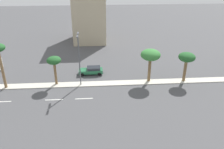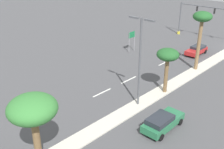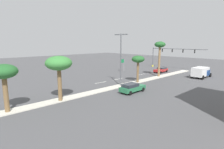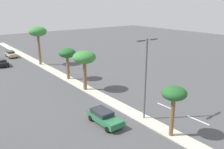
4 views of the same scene
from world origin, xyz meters
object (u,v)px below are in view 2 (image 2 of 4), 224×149
at_px(palm_tree_leading, 168,56).
at_px(palm_tree_mid, 33,110).
at_px(sedan_green_rear, 162,122).
at_px(traffic_signal_gantry, 204,16).
at_px(street_lamp_front, 140,56).
at_px(palm_tree_left, 202,21).
at_px(sedan_red_right, 197,50).
at_px(directional_road_sign, 132,37).

xyz_separation_m(palm_tree_leading, palm_tree_mid, (-0.02, 16.46, 0.59)).
xyz_separation_m(palm_tree_mid, sedan_green_rear, (-3.77, -10.31, -4.20)).
relative_size(traffic_signal_gantry, street_lamp_front, 1.82).
bearing_deg(palm_tree_left, palm_tree_leading, 94.37).
bearing_deg(sedan_red_right, street_lamp_front, 99.43).
relative_size(directional_road_sign, palm_tree_left, 0.42).
distance_m(traffic_signal_gantry, palm_tree_left, 15.61).
xyz_separation_m(traffic_signal_gantry, palm_tree_mid, (-7.05, 38.97, 0.75)).
xyz_separation_m(palm_tree_left, sedan_green_rear, (-4.43, 14.62, -5.88)).
distance_m(palm_tree_left, street_lamp_front, 12.81).
bearing_deg(sedan_green_rear, sedan_red_right, -70.17).
height_order(directional_road_sign, sedan_red_right, directional_road_sign).
height_order(street_lamp_front, sedan_red_right, street_lamp_front).
height_order(palm_tree_left, palm_tree_leading, palm_tree_left).
bearing_deg(street_lamp_front, palm_tree_leading, -96.35).
bearing_deg(traffic_signal_gantry, directional_road_sign, 71.87).
relative_size(palm_tree_mid, street_lamp_front, 0.65).
distance_m(traffic_signal_gantry, palm_tree_mid, 39.61).
height_order(directional_road_sign, street_lamp_front, street_lamp_front).
distance_m(traffic_signal_gantry, street_lamp_front, 27.62).
relative_size(palm_tree_mid, sedan_red_right, 1.36).
relative_size(sedan_red_right, sedan_green_rear, 0.96).
bearing_deg(sedan_red_right, palm_tree_leading, 104.03).
xyz_separation_m(traffic_signal_gantry, sedan_red_right, (-3.49, 8.35, -3.51)).
bearing_deg(palm_tree_left, sedan_green_rear, 106.87).
bearing_deg(sedan_green_rear, directional_road_sign, -42.68).
xyz_separation_m(sedan_red_right, sedan_green_rear, (-7.33, 20.32, 0.06)).
distance_m(palm_tree_mid, sedan_red_right, 31.13).
bearing_deg(palm_tree_mid, sedan_green_rear, -110.06).
distance_m(palm_tree_leading, sedan_red_right, 15.06).
height_order(sedan_red_right, sedan_green_rear, sedan_green_rear).
bearing_deg(directional_road_sign, traffic_signal_gantry, -108.13).
bearing_deg(directional_road_sign, palm_tree_leading, 145.18).
distance_m(directional_road_sign, street_lamp_front, 17.07).
relative_size(traffic_signal_gantry, directional_road_sign, 5.07).
bearing_deg(street_lamp_front, directional_road_sign, -47.87).
height_order(palm_tree_leading, street_lamp_front, street_lamp_front).
xyz_separation_m(traffic_signal_gantry, palm_tree_leading, (-7.03, 22.51, 0.16)).
distance_m(palm_tree_left, sedan_red_right, 8.72).
bearing_deg(directional_road_sign, palm_tree_left, -178.40).
distance_m(palm_tree_mid, sedan_green_rear, 11.76).
xyz_separation_m(palm_tree_leading, street_lamp_front, (0.48, 4.28, 1.11)).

